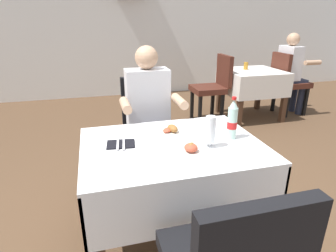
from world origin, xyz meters
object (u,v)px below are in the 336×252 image
(cola_bottle_primary, at_px, (232,120))
(background_dining_table, at_px, (252,83))
(seated_diner_far, at_px, (149,113))
(napkin_cutlery_set, at_px, (121,144))
(main_dining_table, at_px, (172,168))
(background_patron, at_px, (292,70))
(beer_glass_left, at_px, (210,131))
(chair_far_diner_seat, at_px, (148,125))
(background_chair_right, at_px, (287,80))
(background_table_tumbler, at_px, (246,66))
(background_chair_left, at_px, (213,84))
(plate_far_diner, at_px, (169,131))
(plate_near_camera, at_px, (190,150))

(cola_bottle_primary, height_order, background_dining_table, cola_bottle_primary)
(seated_diner_far, bearing_deg, napkin_cutlery_set, -115.79)
(main_dining_table, distance_m, background_patron, 3.37)
(beer_glass_left, bearing_deg, chair_far_diner_seat, 102.66)
(napkin_cutlery_set, relative_size, background_chair_right, 0.20)
(seated_diner_far, height_order, background_table_tumbler, seated_diner_far)
(background_chair_left, bearing_deg, seated_diner_far, -129.92)
(beer_glass_left, xyz_separation_m, cola_bottle_primary, (0.19, 0.09, 0.02))
(background_chair_left, height_order, background_table_tumbler, background_chair_left)
(seated_diner_far, xyz_separation_m, background_chair_right, (2.51, 1.50, -0.16))
(cola_bottle_primary, xyz_separation_m, background_table_tumbler, (1.41, 2.31, -0.07))
(plate_far_diner, relative_size, background_chair_right, 0.25)
(cola_bottle_primary, bearing_deg, plate_far_diner, 153.97)
(cola_bottle_primary, bearing_deg, seated_diner_far, 119.09)
(background_table_tumbler, bearing_deg, beer_glass_left, -123.66)
(main_dining_table, xyz_separation_m, beer_glass_left, (0.21, -0.11, 0.28))
(background_dining_table, bearing_deg, main_dining_table, -130.49)
(chair_far_diner_seat, distance_m, background_dining_table, 2.34)
(beer_glass_left, bearing_deg, main_dining_table, 152.29)
(chair_far_diner_seat, height_order, beer_glass_left, chair_far_diner_seat)
(background_patron, bearing_deg, cola_bottle_primary, -134.26)
(seated_diner_far, height_order, cola_bottle_primary, seated_diner_far)
(main_dining_table, distance_m, background_chair_left, 2.53)
(plate_far_diner, relative_size, background_table_tumbler, 2.24)
(background_chair_left, xyz_separation_m, background_chair_right, (1.25, 0.00, 0.00))
(plate_far_diner, distance_m, background_dining_table, 2.76)
(napkin_cutlery_set, bearing_deg, background_patron, 36.68)
(chair_far_diner_seat, xyz_separation_m, napkin_cutlery_set, (-0.31, -0.74, 0.18))
(main_dining_table, xyz_separation_m, chair_far_diner_seat, (-0.00, 0.81, -0.01))
(background_patron, relative_size, background_table_tumbler, 11.45)
(cola_bottle_primary, distance_m, background_patron, 3.10)
(background_dining_table, bearing_deg, background_chair_left, 180.00)
(beer_glass_left, distance_m, background_table_tumbler, 2.89)
(plate_near_camera, distance_m, background_patron, 3.42)
(cola_bottle_primary, bearing_deg, beer_glass_left, -154.48)
(seated_diner_far, relative_size, background_chair_right, 1.30)
(beer_glass_left, height_order, background_table_tumbler, beer_glass_left)
(plate_near_camera, height_order, background_table_tumbler, background_table_tumbler)
(background_chair_left, distance_m, background_table_tumbler, 0.61)
(background_patron, bearing_deg, background_dining_table, 180.00)
(chair_far_diner_seat, xyz_separation_m, seated_diner_far, (-0.01, -0.11, 0.16))
(chair_far_diner_seat, bearing_deg, beer_glass_left, -77.34)
(plate_far_diner, distance_m, beer_glass_left, 0.34)
(plate_near_camera, height_order, background_chair_right, background_chair_right)
(main_dining_table, relative_size, background_chair_left, 1.15)
(main_dining_table, relative_size, background_dining_table, 1.33)
(chair_far_diner_seat, bearing_deg, background_patron, 28.61)
(chair_far_diner_seat, bearing_deg, background_chair_left, 48.08)
(cola_bottle_primary, bearing_deg, background_patron, 45.74)
(chair_far_diner_seat, relative_size, background_patron, 0.77)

